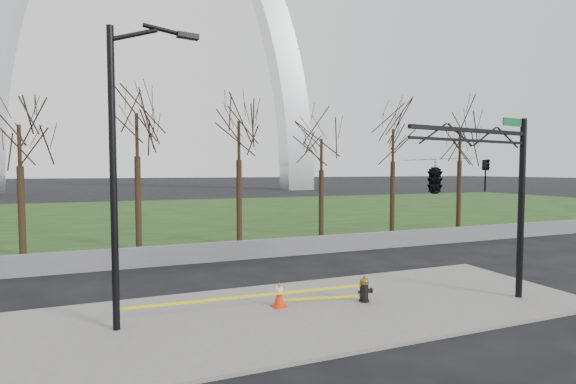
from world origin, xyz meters
name	(u,v)px	position (x,y,z in m)	size (l,w,h in m)	color
ground	(310,312)	(0.00, 0.00, 0.00)	(500.00, 500.00, 0.00)	black
sidewalk	(310,311)	(0.00, 0.00, 0.05)	(18.00, 6.00, 0.10)	slate
grass_strip	(187,214)	(0.00, 30.00, 0.03)	(120.00, 40.00, 0.06)	#1D3212
guardrail	(243,250)	(0.00, 8.00, 0.45)	(60.00, 0.30, 0.90)	#59595B
gateway_arch	(156,28)	(0.00, 75.00, 32.50)	(66.00, 6.00, 65.00)	silver
tree_row	(190,177)	(-2.00, 12.00, 3.93)	(42.00, 4.00, 7.86)	black
fire_hydrant	(364,290)	(1.93, 0.05, 0.48)	(0.52, 0.33, 0.82)	black
traffic_cone	(279,294)	(-0.80, 0.57, 0.49)	(0.47, 0.47, 0.79)	red
street_light	(122,156)	(-5.21, 0.41, 4.69)	(2.38, 0.53, 8.21)	black
traffic_signal_mast	(454,176)	(3.77, -1.75, 4.15)	(5.07, 2.53, 6.00)	black
caution_tape	(272,296)	(-1.13, 0.24, 0.55)	(7.35, 0.52, 0.42)	yellow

